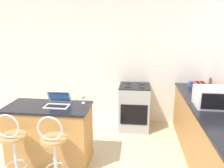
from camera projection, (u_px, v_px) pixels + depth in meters
wall_back at (91, 63)px, 4.69m from camera, size 12.00×0.06×2.60m
breakfast_bar at (50, 134)px, 3.35m from camera, size 1.25×0.60×0.92m
counter_right at (210, 139)px, 3.21m from camera, size 0.62×3.01×0.92m
bar_stool_near at (14, 150)px, 2.87m from camera, size 0.40×0.40×1.02m
bar_stool_far at (54, 153)px, 2.81m from camera, size 0.40×0.40×1.02m
laptop at (58, 102)px, 3.25m from camera, size 0.36×0.28×0.20m
microwave at (214, 97)px, 3.18m from camera, size 0.52×0.40×0.28m
toaster at (200, 88)px, 3.85m from camera, size 0.21×0.26×0.19m
stove_range at (134, 107)px, 4.46m from camera, size 0.60×0.60×0.92m
pepper_mill at (210, 84)px, 4.02m from camera, size 0.05×0.05×0.24m
wine_glass_tall at (83, 96)px, 3.33m from camera, size 0.07×0.07×0.15m
mug_red at (200, 83)px, 4.31m from camera, size 0.10×0.08×0.10m
mug_blue at (191, 84)px, 4.26m from camera, size 0.11×0.09×0.10m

